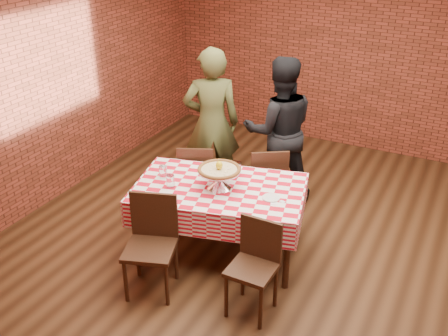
{
  "coord_description": "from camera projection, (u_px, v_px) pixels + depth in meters",
  "views": [
    {
      "loc": [
        1.6,
        -4.19,
        3.21
      ],
      "look_at": [
        -0.45,
        -0.16,
        0.92
      ],
      "focal_mm": 42.21,
      "sensor_mm": 36.0,
      "label": 1
    }
  ],
  "objects": [
    {
      "name": "lemon",
      "position": [
        219.0,
        165.0,
        4.96
      ],
      "size": [
        0.09,
        0.09,
        0.08
      ],
      "primitive_type": "ellipsoid",
      "rotation": [
        0.0,
        0.0,
        0.41
      ],
      "color": "yellow",
      "rests_on": "pizza"
    },
    {
      "name": "chair_near_right",
      "position": [
        252.0,
        272.0,
        4.44
      ],
      "size": [
        0.38,
        0.38,
        0.86
      ],
      "primitive_type": null,
      "rotation": [
        0.0,
        0.0,
        -0.02
      ],
      "color": "#361E13",
      "rests_on": "ground"
    },
    {
      "name": "back_wall",
      "position": [
        359.0,
        47.0,
        7.16
      ],
      "size": [
        5.5,
        0.0,
        5.5
      ],
      "primitive_type": "plane",
      "rotation": [
        1.57,
        0.0,
        0.0
      ],
      "color": "maroon",
      "rests_on": "ground"
    },
    {
      "name": "chair_far_right",
      "position": [
        266.0,
        181.0,
        5.85
      ],
      "size": [
        0.56,
        0.56,
        0.88
      ],
      "primitive_type": null,
      "rotation": [
        0.0,
        0.0,
        3.7
      ],
      "color": "#361E13",
      "rests_on": "ground"
    },
    {
      "name": "sweetener_packet_b",
      "position": [
        282.0,
        202.0,
        4.82
      ],
      "size": [
        0.06,
        0.05,
        0.0
      ],
      "primitive_type": "cube",
      "rotation": [
        0.0,
        0.0,
        -0.26
      ],
      "color": "white",
      "rests_on": "tablecloth"
    },
    {
      "name": "tablecloth",
      "position": [
        219.0,
        199.0,
        5.14
      ],
      "size": [
        1.84,
        1.37,
        0.28
      ],
      "primitive_type": null,
      "rotation": [
        0.0,
        0.0,
        0.24
      ],
      "color": "red",
      "rests_on": "table"
    },
    {
      "name": "side_plate",
      "position": [
        271.0,
        198.0,
        4.87
      ],
      "size": [
        0.2,
        0.2,
        0.01
      ],
      "primitive_type": "cylinder",
      "rotation": [
        0.0,
        0.0,
        0.24
      ],
      "color": "white",
      "rests_on": "tablecloth"
    },
    {
      "name": "condiment_caddy",
      "position": [
        235.0,
        169.0,
        5.25
      ],
      "size": [
        0.11,
        0.1,
        0.15
      ],
      "primitive_type": "cube",
      "rotation": [
        0.0,
        0.0,
        0.12
      ],
      "color": "silver",
      "rests_on": "tablecloth"
    },
    {
      "name": "diner_olive",
      "position": [
        212.0,
        124.0,
        6.13
      ],
      "size": [
        0.79,
        0.72,
        1.81
      ],
      "primitive_type": "imported",
      "rotation": [
        0.0,
        0.0,
        3.7
      ],
      "color": "#454824",
      "rests_on": "ground"
    },
    {
      "name": "table",
      "position": [
        219.0,
        220.0,
        5.25
      ],
      "size": [
        1.8,
        1.32,
        0.75
      ],
      "primitive_type": "cube",
      "rotation": [
        0.0,
        0.0,
        0.24
      ],
      "color": "#361E13",
      "rests_on": "ground"
    },
    {
      "name": "pizza_stand",
      "position": [
        219.0,
        179.0,
        5.02
      ],
      "size": [
        0.55,
        0.55,
        0.19
      ],
      "primitive_type": null,
      "rotation": [
        0.0,
        0.0,
        0.41
      ],
      "color": "silver",
      "rests_on": "tablecloth"
    },
    {
      "name": "chair_near_left",
      "position": [
        150.0,
        249.0,
        4.68
      ],
      "size": [
        0.55,
        0.55,
        0.91
      ],
      "primitive_type": null,
      "rotation": [
        0.0,
        0.0,
        0.33
      ],
      "color": "#361E13",
      "rests_on": "ground"
    },
    {
      "name": "ground",
      "position": [
        270.0,
        251.0,
        5.43
      ],
      "size": [
        6.0,
        6.0,
        0.0
      ],
      "primitive_type": "plane",
      "color": "black",
      "rests_on": "ground"
    },
    {
      "name": "pizza",
      "position": [
        219.0,
        170.0,
        4.98
      ],
      "size": [
        0.54,
        0.54,
        0.03
      ],
      "primitive_type": "cylinder",
      "rotation": [
        0.0,
        0.0,
        0.41
      ],
      "color": "beige",
      "rests_on": "pizza_stand"
    },
    {
      "name": "water_glass_right",
      "position": [
        163.0,
        172.0,
        5.22
      ],
      "size": [
        0.1,
        0.1,
        0.13
      ],
      "primitive_type": "cylinder",
      "rotation": [
        0.0,
        0.0,
        0.24
      ],
      "color": "white",
      "rests_on": "tablecloth"
    },
    {
      "name": "water_glass_left",
      "position": [
        170.0,
        181.0,
        5.05
      ],
      "size": [
        0.1,
        0.1,
        0.13
      ],
      "primitive_type": "cylinder",
      "rotation": [
        0.0,
        0.0,
        0.24
      ],
      "color": "white",
      "rests_on": "tablecloth"
    },
    {
      "name": "sweetener_packet_a",
      "position": [
        273.0,
        204.0,
        4.78
      ],
      "size": [
        0.06,
        0.05,
        0.0
      ],
      "primitive_type": "cube",
      "rotation": [
        0.0,
        0.0,
        0.22
      ],
      "color": "white",
      "rests_on": "tablecloth"
    },
    {
      "name": "diner_black",
      "position": [
        279.0,
        130.0,
        6.06
      ],
      "size": [
        1.06,
        0.99,
        1.73
      ],
      "primitive_type": "imported",
      "rotation": [
        0.0,
        0.0,
        3.68
      ],
      "color": "black",
      "rests_on": "ground"
    },
    {
      "name": "chair_far_left",
      "position": [
        197.0,
        177.0,
        5.94
      ],
      "size": [
        0.52,
        0.52,
        0.87
      ],
      "primitive_type": null,
      "rotation": [
        0.0,
        0.0,
        3.56
      ],
      "color": "#361E13",
      "rests_on": "ground"
    }
  ]
}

